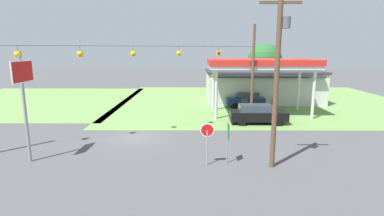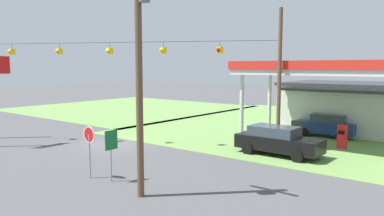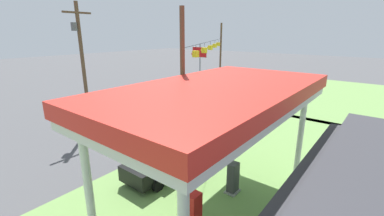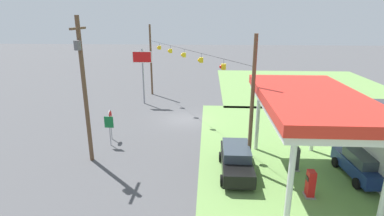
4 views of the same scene
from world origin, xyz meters
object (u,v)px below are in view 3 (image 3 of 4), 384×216
Objects in this scene: fuel_pump_near at (233,179)px; utility_pole_main at (82,61)px; gas_station_canopy at (218,98)px; fuel_pump_far at (194,212)px; stop_sign_overhead at (200,60)px; stop_sign_roadside at (127,98)px; route_sign at (118,102)px; car_at_pumps_front at (167,157)px.

utility_pole_main reaches higher than fuel_pump_near.
gas_station_canopy is 4.63m from fuel_pump_near.
utility_pole_main reaches higher than gas_station_canopy.
fuel_pump_near is 1.00× the size of fuel_pump_far.
fuel_pump_near is 0.25× the size of stop_sign_overhead.
fuel_pump_near and fuel_pump_far have the same top height.
utility_pole_main reaches higher than stop_sign_roadside.
route_sign is (-3.20, -13.37, 0.95)m from fuel_pump_near.
stop_sign_overhead is at bearing -141.46° from gas_station_canopy.
route_sign is (-4.74, -13.37, -3.41)m from gas_station_canopy.
stop_sign_roadside is at bearing -2.63° from stop_sign_overhead.
gas_station_canopy reaches higher than fuel_pump_far.
car_at_pumps_front is 0.52× the size of utility_pole_main.
route_sign is (11.81, -0.19, -2.82)m from stop_sign_overhead.
gas_station_canopy is 14.10m from utility_pole_main.
stop_sign_roadside is (-4.43, -13.66, 1.05)m from fuel_pump_near.
utility_pole_main is (14.35, -0.74, 0.96)m from stop_sign_overhead.
stop_sign_roadside is 0.25× the size of utility_pole_main.
car_at_pumps_front reaches higher than fuel_pump_near.
fuel_pump_far is at bearing 0.00° from fuel_pump_near.
route_sign is (-3.71, -9.48, 0.80)m from car_at_pumps_front.
utility_pole_main is at bearing 176.09° from stop_sign_roadside.
stop_sign_roadside reaches higher than fuel_pump_far.
stop_sign_roadside reaches higher than fuel_pump_near.
gas_station_canopy is 2.09× the size of car_at_pumps_front.
fuel_pump_far is 0.25× the size of stop_sign_overhead.
stop_sign_overhead is at bearing -138.71° from fuel_pump_near.
car_at_pumps_front is at bearing -116.85° from stop_sign_roadside.
utility_pole_main is at bearing -2.96° from stop_sign_overhead.
utility_pole_main is (3.77, -0.26, 3.68)m from stop_sign_roadside.
route_sign reaches higher than car_at_pumps_front.
stop_sign_overhead reaches higher than fuel_pump_near.
gas_station_canopy is 21.17m from stop_sign_overhead.
gas_station_canopy reaches higher than route_sign.
stop_sign_overhead is (-15.52, -9.28, 3.62)m from car_at_pumps_front.
stop_sign_roadside is 10.93m from stop_sign_overhead.
gas_station_canopy is 4.43× the size of route_sign.
fuel_pump_near is 0.67× the size of route_sign.
stop_sign_overhead reaches higher than stop_sign_roadside.
route_sign reaches higher than fuel_pump_near.
stop_sign_overhead reaches higher than car_at_pumps_front.
fuel_pump_near is 20.33m from stop_sign_overhead.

